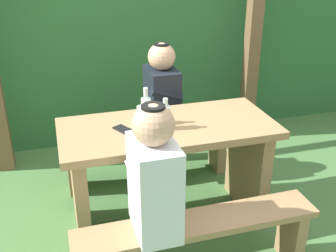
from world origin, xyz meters
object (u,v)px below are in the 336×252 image
(bottle_left, at_px, (146,110))
(bench_near, at_px, (197,238))
(bottle_right, at_px, (165,117))
(cell_phone, at_px, (123,129))
(bench_far, at_px, (148,146))
(drinking_glass, at_px, (142,113))
(picnic_table, at_px, (168,158))
(person_black_coat, at_px, (162,92))
(person_white_shirt, at_px, (154,176))

(bottle_left, bearing_deg, bench_near, -78.39)
(bottle_right, height_order, cell_phone, bottle_right)
(bench_far, bearing_deg, drinking_glass, -106.79)
(bench_far, xyz_separation_m, bottle_right, (-0.03, -0.64, 0.53))
(picnic_table, distance_m, drinking_glass, 0.35)
(person_black_coat, bearing_deg, person_white_shirt, -107.41)
(person_white_shirt, bearing_deg, bottle_right, 68.28)
(person_black_coat, bearing_deg, bottle_left, -115.36)
(person_black_coat, xyz_separation_m, cell_phone, (-0.42, -0.59, -0.00))
(picnic_table, xyz_separation_m, person_black_coat, (0.12, 0.59, 0.25))
(bench_far, relative_size, drinking_glass, 15.46)
(bench_far, bearing_deg, picnic_table, -90.00)
(person_black_coat, relative_size, bottle_right, 3.50)
(bench_near, xyz_separation_m, person_black_coat, (0.12, 1.18, 0.45))
(bottle_left, height_order, bottle_right, bottle_left)
(person_white_shirt, relative_size, cell_phone, 5.14)
(bench_near, height_order, bottle_left, bottle_left)
(picnic_table, relative_size, person_black_coat, 1.95)
(bench_near, distance_m, bottle_left, 0.85)
(person_white_shirt, relative_size, bottle_right, 3.50)
(picnic_table, distance_m, bottle_left, 0.37)
(picnic_table, xyz_separation_m, cell_phone, (-0.29, 0.00, 0.25))
(bottle_left, height_order, cell_phone, bottle_left)
(bench_far, bearing_deg, bench_near, -90.00)
(picnic_table, xyz_separation_m, bottle_left, (-0.13, 0.05, 0.34))
(bench_near, distance_m, bottle_right, 0.76)
(bottle_left, bearing_deg, cell_phone, -163.53)
(picnic_table, relative_size, bottle_right, 6.80)
(bench_far, bearing_deg, bottle_right, -92.86)
(bottle_right, relative_size, cell_phone, 1.47)
(bottle_right, bearing_deg, bench_far, 87.14)
(drinking_glass, relative_size, bottle_right, 0.44)
(bench_near, bearing_deg, bottle_right, 93.42)
(person_white_shirt, distance_m, drinking_glass, 0.74)
(bench_far, xyz_separation_m, person_black_coat, (0.12, -0.00, 0.45))
(bench_near, distance_m, drinking_glass, 0.89)
(person_black_coat, distance_m, bottle_right, 0.66)
(bench_near, bearing_deg, picnic_table, 90.00)
(bench_near, height_order, cell_phone, cell_phone)
(picnic_table, xyz_separation_m, bench_far, (0.00, 0.59, -0.20))
(bench_far, distance_m, person_black_coat, 0.47)
(bench_far, bearing_deg, person_black_coat, -1.54)
(person_black_coat, height_order, drinking_glass, person_black_coat)
(picnic_table, distance_m, person_white_shirt, 0.68)
(person_black_coat, xyz_separation_m, bottle_left, (-0.26, -0.54, 0.09))
(bottle_left, bearing_deg, person_black_coat, 64.64)
(drinking_glass, bearing_deg, bottle_right, -61.26)
(bench_near, xyz_separation_m, cell_phone, (-0.29, 0.59, 0.45))
(bench_near, relative_size, cell_phone, 10.00)
(bottle_left, xyz_separation_m, cell_phone, (-0.16, -0.05, -0.09))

